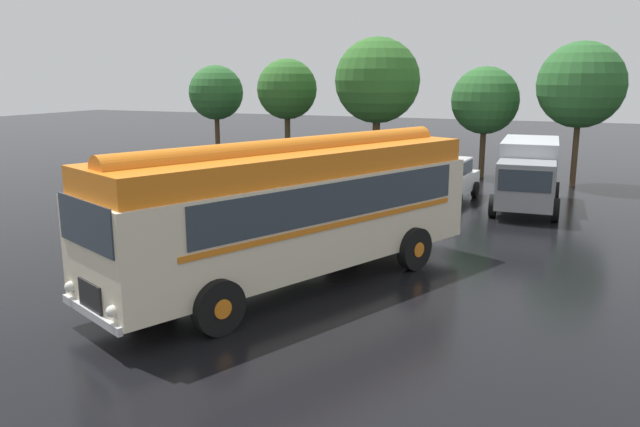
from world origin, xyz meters
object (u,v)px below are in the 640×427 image
object	(u,v)px
car_near_left	(314,172)
vintage_bus	(295,206)
car_mid_right	(446,180)
traffic_cone	(149,267)
box_van	(528,172)
car_mid_left	(376,176)

from	to	relation	value
car_near_left	vintage_bus	bearing A→B (deg)	-68.79
car_mid_right	traffic_cone	world-z (taller)	car_mid_right
car_mid_right	box_van	world-z (taller)	box_van
vintage_bus	car_near_left	xyz separation A→B (m)	(-4.45, 11.46, -1.05)
vintage_bus	box_van	bearing A→B (deg)	69.26
car_mid_left	box_van	xyz separation A→B (m)	(5.95, 0.07, 0.52)
car_near_left	box_van	bearing A→B (deg)	-0.32
vintage_bus	car_mid_left	xyz separation A→B (m)	(-1.63, 11.34, -1.05)
car_mid_left	car_mid_right	world-z (taller)	same
car_near_left	car_mid_right	bearing A→B (deg)	0.75
vintage_bus	car_mid_right	xyz separation A→B (m)	(1.22, 11.53, -1.05)
vintage_bus	car_near_left	distance (m)	12.33
vintage_bus	traffic_cone	xyz separation A→B (m)	(-3.49, -1.04, -1.62)
car_mid_left	traffic_cone	world-z (taller)	car_mid_left
car_mid_right	traffic_cone	bearing A→B (deg)	-110.56
car_mid_left	car_mid_right	bearing A→B (deg)	3.89
car_mid_right	box_van	distance (m)	3.14
car_near_left	car_mid_left	world-z (taller)	same
box_van	car_mid_right	bearing A→B (deg)	177.72
car_near_left	traffic_cone	distance (m)	12.55
traffic_cone	vintage_bus	bearing A→B (deg)	16.59
vintage_bus	car_near_left	world-z (taller)	vintage_bus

